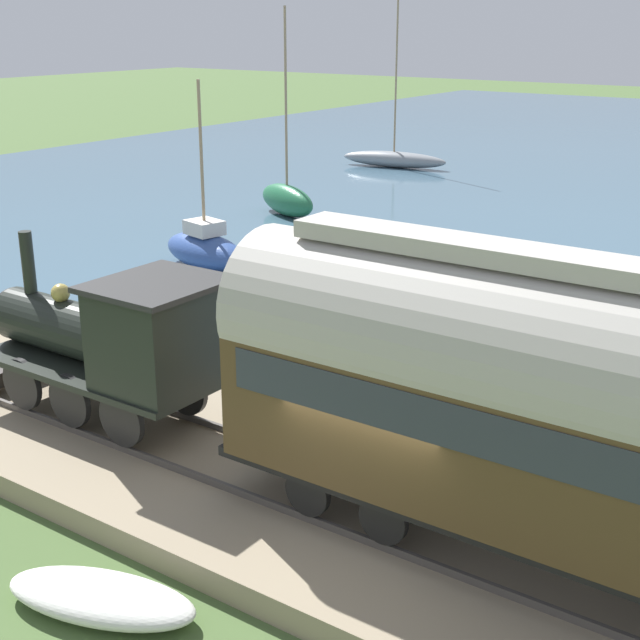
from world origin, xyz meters
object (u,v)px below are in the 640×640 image
at_px(steam_locomotive, 117,338).
at_px(rowboat_far_out, 104,305).
at_px(sailboat_gray, 394,158).
at_px(passenger_coach, 581,410).
at_px(sailboat_green, 287,199).
at_px(rowboat_near_shore, 348,265).
at_px(beached_dinghy, 101,598).
at_px(rowboat_mid_harbor, 437,335).
at_px(sailboat_blue, 205,249).

xyz_separation_m(steam_locomotive, rowboat_far_out, (5.33, 6.53, -1.97)).
height_order(steam_locomotive, sailboat_gray, sailboat_gray).
distance_m(passenger_coach, sailboat_gray, 37.99).
relative_size(steam_locomotive, rowboat_far_out, 1.82).
bearing_deg(sailboat_gray, sailboat_green, -177.61).
bearing_deg(rowboat_near_shore, beached_dinghy, -150.16).
xyz_separation_m(steam_locomotive, rowboat_near_shore, (12.52, 3.18, -1.93)).
xyz_separation_m(rowboat_mid_harbor, beached_dinghy, (-11.86, -1.19, -0.05)).
bearing_deg(sailboat_blue, rowboat_far_out, -159.77).
distance_m(passenger_coach, rowboat_mid_harbor, 10.63).
bearing_deg(steam_locomotive, sailboat_gray, 21.97).
height_order(steam_locomotive, sailboat_green, sailboat_green).
bearing_deg(rowboat_mid_harbor, beached_dinghy, 161.61).
relative_size(sailboat_green, rowboat_near_shore, 3.51).
height_order(sailboat_green, rowboat_near_shore, sailboat_green).
bearing_deg(sailboat_blue, beached_dinghy, -129.87).
relative_size(passenger_coach, sailboat_gray, 1.16).
bearing_deg(rowboat_near_shore, sailboat_gray, 34.18).
height_order(sailboat_green, beached_dinghy, sailboat_green).
bearing_deg(rowboat_far_out, passenger_coach, -88.26).
height_order(sailboat_gray, rowboat_near_shore, sailboat_gray).
xyz_separation_m(steam_locomotive, passenger_coach, (-0.00, -8.56, 0.81)).
xyz_separation_m(sailboat_blue, sailboat_gray, (21.18, 5.51, -0.14)).
bearing_deg(passenger_coach, sailboat_green, 45.41).
bearing_deg(rowboat_near_shore, rowboat_far_out, 162.56).
relative_size(steam_locomotive, passenger_coach, 0.52).
bearing_deg(sailboat_blue, rowboat_near_shore, -47.45).
height_order(sailboat_green, sailboat_blue, sailboat_green).
relative_size(steam_locomotive, rowboat_mid_harbor, 2.73).
bearing_deg(sailboat_gray, sailboat_blue, -174.81).
bearing_deg(rowboat_far_out, sailboat_green, 35.98).
height_order(passenger_coach, sailboat_green, sailboat_green).
height_order(sailboat_green, sailboat_gray, sailboat_gray).
bearing_deg(beached_dinghy, sailboat_gray, 24.71).
bearing_deg(sailboat_green, rowboat_mid_harbor, -106.27).
bearing_deg(sailboat_green, rowboat_near_shore, -107.04).
xyz_separation_m(rowboat_far_out, rowboat_mid_harbor, (2.83, -8.82, 0.09)).
bearing_deg(sailboat_green, sailboat_blue, -137.76).
bearing_deg(rowboat_mid_harbor, sailboat_gray, 8.68).
bearing_deg(sailboat_gray, beached_dinghy, -164.67).
relative_size(passenger_coach, sailboat_green, 1.31).
xyz_separation_m(sailboat_green, sailboat_blue, (-7.99, -2.76, -0.05)).
bearing_deg(rowboat_mid_harbor, passenger_coach, -166.60).
distance_m(steam_locomotive, rowboat_far_out, 8.65).
height_order(sailboat_blue, sailboat_gray, sailboat_gray).
distance_m(rowboat_far_out, rowboat_mid_harbor, 9.26).
distance_m(sailboat_gray, rowboat_far_out, 26.80).
distance_m(sailboat_green, rowboat_far_out, 13.35).
bearing_deg(sailboat_blue, steam_locomotive, -132.24).
bearing_deg(rowboat_near_shore, sailboat_green, 57.27).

